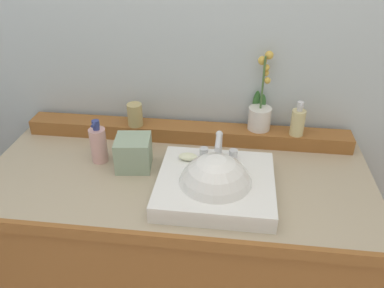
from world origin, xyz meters
The scene contains 10 objects.
wall_back centered at (0.00, 0.44, 1.22)m, with size 3.36×0.20×2.43m, color silver.
vanity_cabinet centered at (0.00, 0.00, 0.43)m, with size 1.46×0.67×0.87m.
back_ledge centered at (0.00, 0.27, 0.90)m, with size 1.38×0.10×0.06m, color #925828.
sink_basin centered at (0.15, -0.10, 0.89)m, with size 0.40×0.38×0.29m.
soap_bar centered at (0.04, 0.01, 0.94)m, with size 0.07×0.04×0.02m, color beige.
potted_plant centered at (0.31, 0.29, 1.01)m, with size 0.09×0.11×0.33m.
soap_dispenser centered at (0.46, 0.25, 0.99)m, with size 0.06×0.06×0.15m.
tumbler_cup centered at (-0.22, 0.25, 0.98)m, with size 0.06×0.06×0.10m, color tan.
lotion_bottle centered at (-0.32, 0.05, 0.94)m, with size 0.06×0.07×0.18m.
tissue_box centered at (-0.17, 0.03, 0.93)m, with size 0.13×0.13×0.12m, color #8FA589.
Camera 1 is at (0.21, -1.20, 1.72)m, focal length 36.63 mm.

